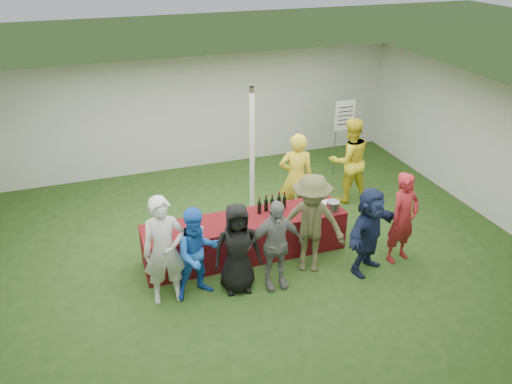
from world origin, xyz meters
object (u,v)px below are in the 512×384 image
object	(u,v)px
customer_3	(275,245)
customer_5	(369,231)
serving_table	(245,237)
customer_2	(237,248)
dump_bucket	(333,206)
customer_1	(198,253)
wine_list_sign	(344,121)
staff_pourer	(296,178)
customer_0	(164,251)
staff_back	(349,160)
customer_4	(311,224)
customer_6	(403,218)

from	to	relation	value
customer_3	customer_5	size ratio (longest dim) A/B	1.01
serving_table	customer_2	world-z (taller)	customer_2
dump_bucket	serving_table	bearing A→B (deg)	172.09
dump_bucket	customer_1	distance (m)	2.68
wine_list_sign	staff_pourer	size ratio (longest dim) A/B	0.97
serving_table	customer_5	world-z (taller)	customer_5
customer_1	customer_2	bearing A→B (deg)	-14.06
staff_pourer	customer_0	world-z (taller)	staff_pourer
staff_back	customer_4	size ratio (longest dim) A/B	1.04
customer_1	customer_6	xyz separation A→B (m)	(3.57, -0.19, 0.05)
staff_back	customer_5	xyz separation A→B (m)	(-0.92, -2.40, -0.15)
wine_list_sign	customer_6	xyz separation A→B (m)	(-0.72, -3.56, -0.48)
staff_back	customer_4	bearing A→B (deg)	50.79
staff_back	customer_4	distance (m)	2.75
staff_back	serving_table	bearing A→B (deg)	28.06
staff_pourer	customer_2	distance (m)	2.49
customer_1	staff_pourer	bearing A→B (deg)	27.14
customer_3	customer_5	bearing A→B (deg)	-1.23
serving_table	staff_back	bearing A→B (deg)	25.68
staff_pourer	customer_6	bearing A→B (deg)	139.92
staff_back	customer_0	xyz separation A→B (m)	(-4.26, -2.07, -0.02)
customer_2	customer_5	size ratio (longest dim) A/B	0.99
serving_table	dump_bucket	distance (m)	1.66
serving_table	customer_5	size ratio (longest dim) A/B	2.31
staff_pourer	customer_4	xyz separation A→B (m)	(-0.43, -1.64, -0.03)
serving_table	customer_0	size ratio (longest dim) A/B	1.98
customer_4	customer_5	bearing A→B (deg)	7.04
dump_bucket	staff_back	bearing A→B (deg)	53.15
customer_6	customer_2	bearing A→B (deg)	163.87
customer_1	customer_0	bearing A→B (deg)	165.71
wine_list_sign	customer_3	world-z (taller)	wine_list_sign
serving_table	customer_4	bearing A→B (deg)	-39.36
dump_bucket	customer_1	bearing A→B (deg)	-167.43
wine_list_sign	customer_1	bearing A→B (deg)	-141.78
staff_pourer	customer_5	size ratio (longest dim) A/B	1.19
serving_table	customer_3	bearing A→B (deg)	-79.75
customer_1	serving_table	bearing A→B (deg)	29.41
customer_2	customer_4	xyz separation A→B (m)	(1.32, 0.12, 0.12)
customer_6	staff_back	bearing A→B (deg)	71.48
wine_list_sign	customer_6	distance (m)	3.67
customer_0	customer_4	xyz separation A→B (m)	(2.44, 0.01, -0.01)
wine_list_sign	customer_5	xyz separation A→B (m)	(-1.44, -3.66, -0.53)
wine_list_sign	staff_back	xyz separation A→B (m)	(-0.52, -1.26, -0.39)
staff_back	customer_3	size ratio (longest dim) A/B	1.17
staff_pourer	customer_4	bearing A→B (deg)	92.74
serving_table	customer_1	distance (m)	1.37
staff_pourer	customer_0	xyz separation A→B (m)	(-2.87, -1.65, -0.02)
dump_bucket	customer_6	world-z (taller)	customer_6
staff_back	customer_0	size ratio (longest dim) A/B	1.02
staff_back	customer_6	xyz separation A→B (m)	(-0.20, -2.30, -0.09)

